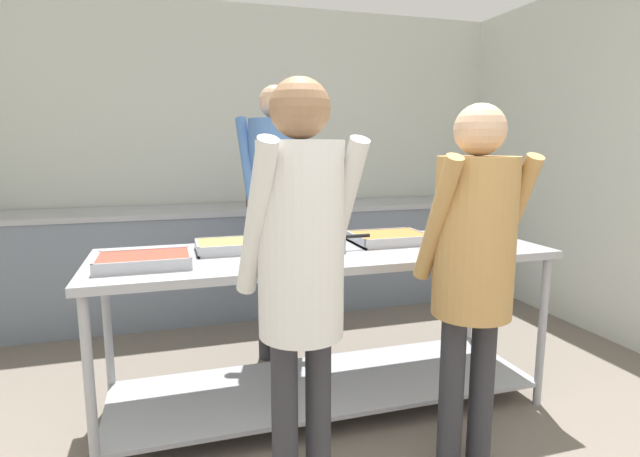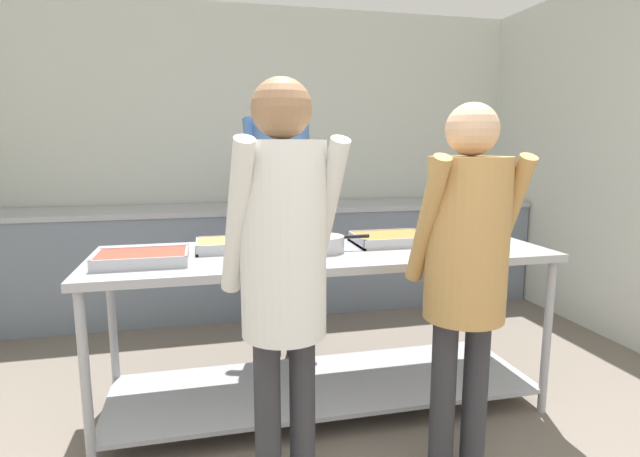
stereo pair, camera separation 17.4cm
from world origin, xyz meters
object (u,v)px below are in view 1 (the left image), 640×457
object	(u,v)px
sauce_pan	(325,243)
serving_tray_vegetables	(144,261)
guest_serving_left	(301,257)
cook_behind_counter	(276,193)
plate_stack	(475,244)
broccoli_bowl	(484,232)
serving_tray_roast	(389,238)
guest_serving_right	(474,253)
water_bottle	(250,191)
serving_tray_greens	(238,246)

from	to	relation	value
sauce_pan	serving_tray_vegetables	bearing A→B (deg)	-175.96
sauce_pan	guest_serving_left	size ratio (longest dim) A/B	0.22
cook_behind_counter	plate_stack	bearing A→B (deg)	-47.16
serving_tray_vegetables	broccoli_bowl	xyz separation A→B (m)	(1.92, 0.16, 0.01)
serving_tray_roast	guest_serving_left	size ratio (longest dim) A/B	0.25
guest_serving_left	guest_serving_right	xyz separation A→B (m)	(0.77, 0.09, -0.05)
water_bottle	broccoli_bowl	bearing A→B (deg)	-55.49
serving_tray_roast	broccoli_bowl	xyz separation A→B (m)	(0.61, -0.03, 0.01)
sauce_pan	guest_serving_right	world-z (taller)	guest_serving_right
plate_stack	water_bottle	size ratio (longest dim) A/B	0.79
guest_serving_right	plate_stack	bearing A→B (deg)	55.05
serving_tray_greens	plate_stack	world-z (taller)	plate_stack
sauce_pan	plate_stack	xyz separation A→B (m)	(0.78, -0.19, -0.02)
serving_tray_vegetables	serving_tray_greens	xyz separation A→B (m)	(0.46, 0.22, -0.00)
serving_tray_vegetables	guest_serving_right	distance (m)	1.47
sauce_pan	guest_serving_right	bearing A→B (deg)	-57.37
plate_stack	guest_serving_left	xyz separation A→B (m)	(-1.11, -0.58, 0.13)
plate_stack	broccoli_bowl	distance (m)	0.38
serving_tray_vegetables	guest_serving_left	xyz separation A→B (m)	(0.56, -0.70, 0.13)
serving_tray_greens	guest_serving_right	xyz separation A→B (m)	(0.87, -0.83, 0.08)
sauce_pan	cook_behind_counter	size ratio (longest dim) A/B	0.20
serving_tray_greens	serving_tray_roast	distance (m)	0.85
plate_stack	water_bottle	world-z (taller)	water_bottle
serving_tray_vegetables	cook_behind_counter	bearing A→B (deg)	45.79
plate_stack	cook_behind_counter	xyz separation A→B (m)	(-0.87, 0.94, 0.21)
serving_tray_roast	water_bottle	size ratio (longest dim) A/B	1.43
serving_tray_roast	cook_behind_counter	distance (m)	0.84
broccoli_bowl	serving_tray_roast	bearing A→B (deg)	176.94
sauce_pan	broccoli_bowl	xyz separation A→B (m)	(1.03, 0.09, -0.01)
serving_tray_vegetables	serving_tray_roast	distance (m)	1.33
guest_serving_right	water_bottle	world-z (taller)	guest_serving_right
guest_serving_right	cook_behind_counter	bearing A→B (deg)	110.41
broccoli_bowl	guest_serving_right	world-z (taller)	guest_serving_right
serving_tray_greens	guest_serving_right	size ratio (longest dim) A/B	0.27
serving_tray_vegetables	cook_behind_counter	world-z (taller)	cook_behind_counter
guest_serving_left	serving_tray_vegetables	bearing A→B (deg)	128.50
serving_tray_greens	plate_stack	distance (m)	1.26
serving_tray_vegetables	plate_stack	size ratio (longest dim) A/B	1.83
broccoli_bowl	cook_behind_counter	size ratio (longest dim) A/B	0.11
water_bottle	cook_behind_counter	bearing A→B (deg)	-89.15
cook_behind_counter	water_bottle	bearing A→B (deg)	90.85
guest_serving_left	guest_serving_right	size ratio (longest dim) A/B	1.04
serving_tray_greens	cook_behind_counter	xyz separation A→B (m)	(0.33, 0.60, 0.22)
serving_tray_vegetables	sauce_pan	size ratio (longest dim) A/B	1.16
serving_tray_greens	water_bottle	world-z (taller)	water_bottle
cook_behind_counter	water_bottle	xyz separation A→B (m)	(-0.01, 1.00, -0.08)
guest_serving_right	broccoli_bowl	bearing A→B (deg)	52.45
guest_serving_left	cook_behind_counter	bearing A→B (deg)	81.19
plate_stack	guest_serving_left	size ratio (longest dim) A/B	0.14
sauce_pan	cook_behind_counter	distance (m)	0.79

